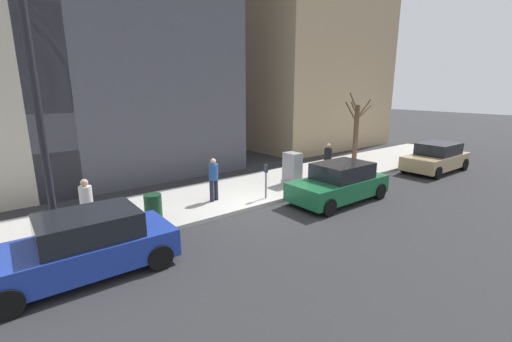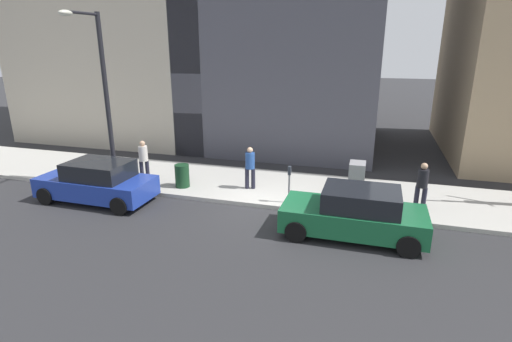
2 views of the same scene
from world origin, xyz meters
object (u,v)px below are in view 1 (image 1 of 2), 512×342
(parked_car_tan, at_px, (436,158))
(pedestrian_midblock, at_px, (213,177))
(parked_car_blue, at_px, (84,246))
(office_block_center, at_px, (115,28))
(bare_tree, at_px, (356,130))
(pedestrian_near_meter, at_px, (328,158))
(streetlamp, at_px, (39,104))
(trash_bin, at_px, (153,208))
(parking_meter, at_px, (266,178))
(office_tower_left, at_px, (297,9))
(pedestrian_far_corner, at_px, (87,203))
(utility_box, at_px, (292,169))
(parked_car_green, at_px, (339,183))

(parked_car_tan, distance_m, pedestrian_midblock, 12.50)
(parked_car_blue, height_order, office_block_center, office_block_center)
(bare_tree, relative_size, pedestrian_near_meter, 2.40)
(bare_tree, bearing_deg, streetlamp, 98.33)
(trash_bin, bearing_deg, parking_meter, -95.87)
(parking_meter, relative_size, pedestrian_midblock, 0.81)
(office_tower_left, xyz_separation_m, office_block_center, (-0.44, 13.88, -2.72))
(parked_car_tan, height_order, office_tower_left, office_tower_left)
(parking_meter, height_order, pedestrian_far_corner, pedestrian_far_corner)
(pedestrian_midblock, relative_size, office_block_center, 0.11)
(parking_meter, bearing_deg, pedestrian_far_corner, 82.99)
(parking_meter, height_order, bare_tree, bare_tree)
(pedestrian_midblock, bearing_deg, office_tower_left, 19.66)
(parking_meter, xyz_separation_m, office_tower_left, (10.43, -11.74, 9.21))
(streetlamp, relative_size, office_block_center, 0.44)
(pedestrian_near_meter, bearing_deg, office_block_center, 145.86)
(pedestrian_midblock, bearing_deg, utility_box, -17.51)
(pedestrian_midblock, xyz_separation_m, pedestrian_far_corner, (-0.24, 4.50, 0.00))
(parking_meter, xyz_separation_m, bare_tree, (2.15, -8.62, 1.02))
(streetlamp, xyz_separation_m, pedestrian_midblock, (1.17, -5.44, -2.93))
(parked_car_blue, bearing_deg, pedestrian_midblock, -63.35)
(parked_car_green, relative_size, streetlamp, 0.65)
(bare_tree, distance_m, office_block_center, 14.39)
(parked_car_blue, relative_size, office_tower_left, 0.21)
(utility_box, height_order, pedestrian_midblock, pedestrian_midblock)
(parking_meter, relative_size, office_tower_left, 0.07)
(streetlamp, distance_m, pedestrian_far_corner, 3.22)
(trash_bin, xyz_separation_m, pedestrian_near_meter, (0.18, -8.77, 0.49))
(parked_car_tan, bearing_deg, streetlamp, 85.35)
(parking_meter, relative_size, trash_bin, 1.50)
(parked_car_tan, height_order, utility_box, utility_box)
(parked_car_green, relative_size, parked_car_blue, 1.00)
(parked_car_tan, height_order, office_block_center, office_block_center)
(pedestrian_midblock, bearing_deg, parked_car_tan, -27.96)
(parked_car_green, height_order, office_tower_left, office_tower_left)
(parked_car_tan, xyz_separation_m, pedestrian_far_corner, (2.51, 16.68, 0.35))
(parking_meter, bearing_deg, bare_tree, -76.00)
(parked_car_tan, bearing_deg, office_block_center, 47.44)
(parked_car_tan, bearing_deg, parked_car_blue, 89.51)
(office_block_center, bearing_deg, pedestrian_near_meter, -145.07)
(streetlamp, xyz_separation_m, office_tower_left, (10.59, -18.93, 6.18))
(pedestrian_near_meter, bearing_deg, parking_meter, -150.91)
(streetlamp, distance_m, office_tower_left, 22.56)
(pedestrian_near_meter, bearing_deg, pedestrian_midblock, -162.58)
(trash_bin, bearing_deg, utility_box, -86.55)
(bare_tree, distance_m, pedestrian_far_corner, 14.96)
(parked_car_green, bearing_deg, pedestrian_near_meter, -40.85)
(parked_car_green, height_order, trash_bin, parked_car_green)
(bare_tree, xyz_separation_m, pedestrian_midblock, (-1.14, 10.37, -0.91))
(trash_bin, height_order, office_block_center, office_block_center)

